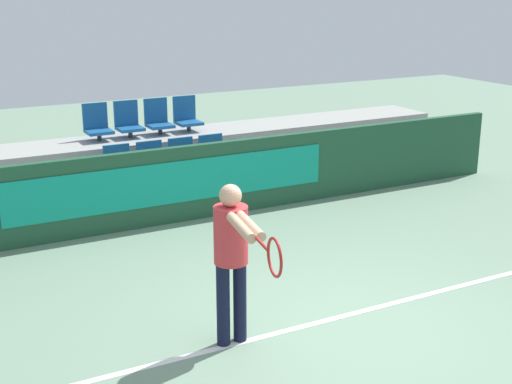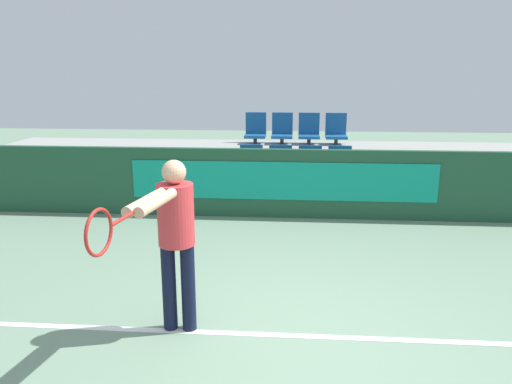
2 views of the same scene
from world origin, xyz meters
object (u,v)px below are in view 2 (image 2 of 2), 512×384
at_px(stadium_chair_5, 282,131).
at_px(stadium_chair_3, 340,166).
at_px(stadium_chair_4, 256,130).
at_px(tennis_player, 173,230).
at_px(stadium_chair_1, 280,165).
at_px(stadium_chair_0, 251,165).
at_px(stadium_chair_7, 336,131).
at_px(stadium_chair_2, 310,166).
at_px(stadium_chair_6, 309,131).

bearing_deg(stadium_chair_5, stadium_chair_3, -45.88).
distance_m(stadium_chair_4, tennis_player, 5.56).
bearing_deg(stadium_chair_4, stadium_chair_1, -64.14).
height_order(stadium_chair_0, tennis_player, tennis_player).
bearing_deg(stadium_chair_0, stadium_chair_7, 34.51).
xyz_separation_m(stadium_chair_1, stadium_chair_2, (0.52, 0.00, 0.00)).
xyz_separation_m(stadium_chair_3, stadium_chair_6, (-0.52, 1.07, 0.47)).
bearing_deg(stadium_chair_4, tennis_player, -93.10).
bearing_deg(stadium_chair_4, stadium_chair_5, 0.00).
bearing_deg(stadium_chair_2, stadium_chair_4, 134.12).
distance_m(stadium_chair_2, stadium_chair_4, 1.56).
bearing_deg(stadium_chair_2, stadium_chair_7, 64.14).
distance_m(stadium_chair_6, stadium_chair_7, 0.52).
bearing_deg(stadium_chair_1, stadium_chair_6, 64.14).
bearing_deg(stadium_chair_7, stadium_chair_1, -134.12).
bearing_deg(stadium_chair_1, stadium_chair_0, 180.00).
height_order(stadium_chair_1, stadium_chair_3, same).
bearing_deg(tennis_player, stadium_chair_3, 77.39).
relative_size(stadium_chair_2, tennis_player, 0.36).
height_order(stadium_chair_2, stadium_chair_5, stadium_chair_5).
xyz_separation_m(stadium_chair_1, stadium_chair_6, (0.52, 1.07, 0.47)).
bearing_deg(stadium_chair_3, stadium_chair_4, 145.49).
bearing_deg(stadium_chair_0, stadium_chair_6, 45.88).
distance_m(stadium_chair_1, stadium_chair_2, 0.52).
height_order(stadium_chair_1, tennis_player, tennis_player).
relative_size(stadium_chair_0, stadium_chair_5, 1.00).
height_order(stadium_chair_0, stadium_chair_1, same).
bearing_deg(stadium_chair_1, stadium_chair_7, 45.88).
relative_size(stadium_chair_5, stadium_chair_6, 1.00).
xyz_separation_m(stadium_chair_5, tennis_player, (-0.82, -5.54, -0.18)).
bearing_deg(tennis_player, stadium_chair_5, 91.47).
height_order(stadium_chair_6, tennis_player, tennis_player).
relative_size(stadium_chair_0, stadium_chair_7, 1.00).
xyz_separation_m(stadium_chair_0, stadium_chair_7, (1.55, 1.07, 0.47)).
distance_m(stadium_chair_0, stadium_chair_2, 1.03).
distance_m(stadium_chair_2, stadium_chair_5, 1.27).
relative_size(stadium_chair_1, stadium_chair_5, 1.00).
height_order(stadium_chair_3, stadium_chair_4, stadium_chair_4).
height_order(stadium_chair_7, tennis_player, tennis_player).
xyz_separation_m(stadium_chair_0, stadium_chair_4, (0.00, 1.07, 0.47)).
bearing_deg(stadium_chair_7, stadium_chair_2, -115.86).
bearing_deg(stadium_chair_0, tennis_player, -93.84).
relative_size(stadium_chair_1, stadium_chair_7, 1.00).
bearing_deg(stadium_chair_0, stadium_chair_3, 0.00).
distance_m(stadium_chair_0, stadium_chair_7, 1.94).
height_order(stadium_chair_1, stadium_chair_7, stadium_chair_7).
bearing_deg(stadium_chair_5, stadium_chair_6, 0.00).
relative_size(stadium_chair_3, stadium_chair_5, 1.00).
distance_m(stadium_chair_2, stadium_chair_3, 0.52).
bearing_deg(tennis_player, stadium_chair_0, 96.02).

